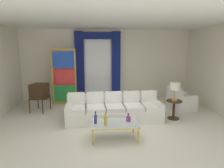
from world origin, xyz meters
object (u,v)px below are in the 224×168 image
Objects in this scene: couch_white_long at (114,110)px; bottle_crystal_tall at (128,118)px; vintage_tv at (39,91)px; peacock_figurine at (76,100)px; coffee_table at (114,124)px; armchair_white at (180,102)px; stained_glass_divider at (64,78)px; table_lamp_brass at (175,87)px; round_side_table at (174,108)px; bottle_amber_squat at (106,120)px; bottle_blue_decanter at (96,119)px.

bottle_crystal_tall is (0.23, -1.23, 0.18)m from couch_white_long.
vintage_tv reaches higher than peacock_figurine.
armchair_white reaches higher than coffee_table.
table_lamp_brass is at bearing -29.23° from stained_glass_divider.
vintage_tv is at bearing -155.00° from peacock_figurine.
peacock_figurine is at bearing 151.51° from round_side_table.
coffee_table is 3.17m from peacock_figurine.
stained_glass_divider reaches higher than peacock_figurine.
round_side_table is at bearing 30.40° from bottle_amber_squat.
couch_white_long is at bearing 65.67° from bottle_blue_decanter.
round_side_table is at bearing -28.49° from peacock_figurine.
bottle_blue_decanter is 1.00× the size of bottle_amber_squat.
bottle_crystal_tall is 0.38× the size of table_lamp_brass.
stained_glass_divider is (-1.65, 3.24, 0.68)m from coffee_table.
couch_white_long reaches higher than armchair_white.
peacock_figurine is (-0.96, 3.06, -0.31)m from bottle_amber_squat.
couch_white_long is 2.09m from peacock_figurine.
couch_white_long reaches higher than bottle_crystal_tall.
round_side_table is at bearing -124.63° from armchair_white.
bottle_blue_decanter is 0.23× the size of vintage_tv.
peacock_figurine is 1.01× the size of round_side_table.
bottle_crystal_tall is at bearing 19.56° from bottle_amber_squat.
vintage_tv is at bearing -130.76° from stained_glass_divider.
round_side_table is at bearing -15.02° from vintage_tv.
bottle_blue_decanter is 0.27m from bottle_amber_squat.
stained_glass_divider is at bearing 150.77° from round_side_table.
couch_white_long is 1.32m from coffee_table.
stained_glass_divider is (-1.42, 3.37, 0.53)m from bottle_amber_squat.
bottle_crystal_tall is at bearing -79.38° from couch_white_long.
bottle_amber_squat is 0.23× the size of vintage_tv.
vintage_tv reaches higher than couch_white_long.
armchair_white is at bearing 55.37° from table_lamp_brass.
bottle_amber_squat is 0.54× the size of table_lamp_brass.
bottle_blue_decanter reaches higher than bottle_crystal_tall.
coffee_table is at bearing -44.72° from vintage_tv.
bottle_blue_decanter reaches higher than peacock_figurine.
coffee_table is at bearing -168.34° from bottle_crystal_tall.
round_side_table is 1.04× the size of table_lamp_brass.
couch_white_long reaches higher than round_side_table.
bottle_blue_decanter is at bearing 179.08° from coffee_table.
coffee_table is at bearing -149.61° from round_side_table.
bottle_amber_squat is (-0.35, -1.44, 0.23)m from couch_white_long.
couch_white_long is 2.72m from stained_glass_divider.
vintage_tv is 1.19m from stained_glass_divider.
coffee_table is 2.34m from round_side_table.
bottle_crystal_tall is 0.16× the size of vintage_tv.
bottle_crystal_tall is 3.26m from peacock_figurine.
coffee_table is 3.75× the size of bottle_blue_decanter.
bottle_crystal_tall is 0.36× the size of peacock_figurine.
table_lamp_brass is at bearing 30.39° from coffee_table.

